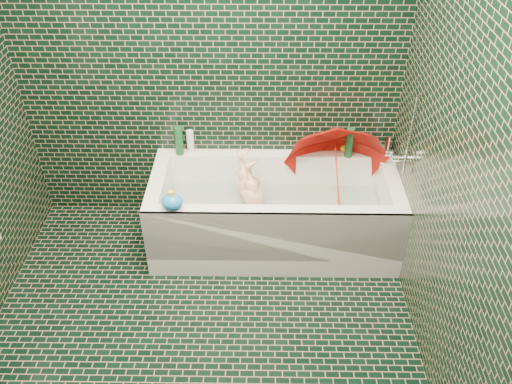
{
  "coord_description": "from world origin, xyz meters",
  "views": [
    {
      "loc": [
        0.36,
        -1.95,
        2.68
      ],
      "look_at": [
        0.32,
        0.82,
        0.59
      ],
      "focal_mm": 38.0,
      "sensor_mm": 36.0,
      "label": 1
    }
  ],
  "objects_px": {
    "rubber_duck": "(347,148)",
    "umbrella": "(337,173)",
    "bath_toy": "(172,202)",
    "child": "(256,204)",
    "bathtub": "(274,219)"
  },
  "relations": [
    {
      "from": "bath_toy",
      "to": "umbrella",
      "type": "bearing_deg",
      "value": 10.12
    },
    {
      "from": "umbrella",
      "to": "bath_toy",
      "type": "bearing_deg",
      "value": -146.75
    },
    {
      "from": "bathtub",
      "to": "bath_toy",
      "type": "distance_m",
      "value": 0.82
    },
    {
      "from": "umbrella",
      "to": "bath_toy",
      "type": "height_order",
      "value": "umbrella"
    },
    {
      "from": "child",
      "to": "bath_toy",
      "type": "bearing_deg",
      "value": -73.91
    },
    {
      "from": "umbrella",
      "to": "bath_toy",
      "type": "xyz_separation_m",
      "value": [
        -1.08,
        -0.42,
        0.07
      ]
    },
    {
      "from": "bathtub",
      "to": "child",
      "type": "xyz_separation_m",
      "value": [
        -0.13,
        0.05,
        0.1
      ]
    },
    {
      "from": "bath_toy",
      "to": "rubber_duck",
      "type": "bearing_deg",
      "value": 18.65
    },
    {
      "from": "rubber_duck",
      "to": "bath_toy",
      "type": "distance_m",
      "value": 1.35
    },
    {
      "from": "bathtub",
      "to": "umbrella",
      "type": "bearing_deg",
      "value": 14.19
    },
    {
      "from": "bathtub",
      "to": "umbrella",
      "type": "height_order",
      "value": "umbrella"
    },
    {
      "from": "rubber_duck",
      "to": "child",
      "type": "bearing_deg",
      "value": -148.74
    },
    {
      "from": "rubber_duck",
      "to": "umbrella",
      "type": "bearing_deg",
      "value": -105.15
    },
    {
      "from": "child",
      "to": "umbrella",
      "type": "xyz_separation_m",
      "value": [
        0.56,
        0.06,
        0.23
      ]
    },
    {
      "from": "child",
      "to": "umbrella",
      "type": "height_order",
      "value": "umbrella"
    }
  ]
}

